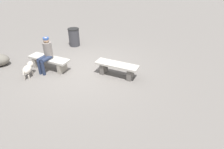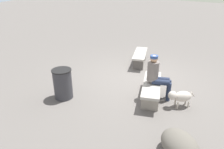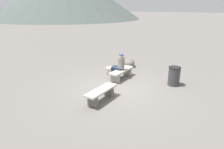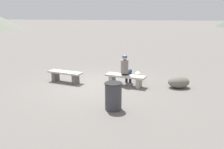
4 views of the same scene
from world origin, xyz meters
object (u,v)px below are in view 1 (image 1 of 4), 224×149
(bench_left, at_px, (117,68))
(dog, at_px, (28,68))
(trash_bin, at_px, (74,37))
(seated_person, at_px, (46,53))
(bench_right, at_px, (49,61))

(bench_left, xyz_separation_m, dog, (2.98, 0.78, -0.01))
(dog, bearing_deg, trash_bin, -17.53)
(dog, relative_size, trash_bin, 0.85)
(seated_person, relative_size, dog, 1.73)
(trash_bin, bearing_deg, bench_left, 138.48)
(seated_person, height_order, trash_bin, seated_person)
(bench_right, relative_size, dog, 2.35)
(seated_person, height_order, dog, seated_person)
(bench_right, bearing_deg, dog, 68.91)
(bench_right, distance_m, trash_bin, 2.43)
(bench_left, height_order, bench_right, bench_left)
(seated_person, xyz_separation_m, dog, (0.44, 0.56, -0.39))
(bench_right, bearing_deg, seated_person, 108.36)
(bench_left, height_order, trash_bin, trash_bin)
(seated_person, bearing_deg, dog, 62.71)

